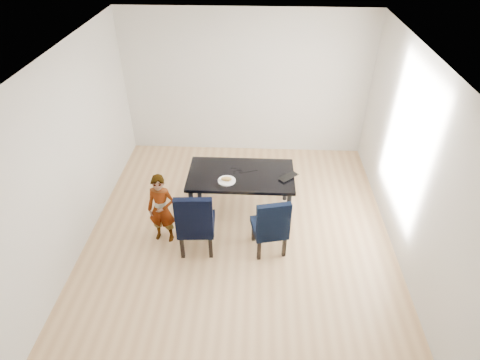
{
  "coord_description": "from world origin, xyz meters",
  "views": [
    {
      "loc": [
        0.23,
        -4.47,
        4.19
      ],
      "look_at": [
        0.0,
        0.2,
        0.85
      ],
      "focal_mm": 30.0,
      "sensor_mm": 36.0,
      "label": 1
    }
  ],
  "objects_px": {
    "plate": "(227,181)",
    "chair_left": "(196,219)",
    "dining_table": "(241,194)",
    "chair_right": "(269,223)",
    "child": "(162,209)",
    "laptop": "(286,176)"
  },
  "relations": [
    {
      "from": "dining_table",
      "to": "chair_left",
      "type": "xyz_separation_m",
      "value": [
        -0.58,
        -0.8,
        0.14
      ]
    },
    {
      "from": "plate",
      "to": "laptop",
      "type": "height_order",
      "value": "laptop"
    },
    {
      "from": "laptop",
      "to": "chair_left",
      "type": "bearing_deg",
      "value": -10.67
    },
    {
      "from": "chair_right",
      "to": "laptop",
      "type": "xyz_separation_m",
      "value": [
        0.25,
        0.75,
        0.29
      ]
    },
    {
      "from": "chair_left",
      "to": "laptop",
      "type": "distance_m",
      "value": 1.5
    },
    {
      "from": "chair_left",
      "to": "chair_right",
      "type": "bearing_deg",
      "value": -2.18
    },
    {
      "from": "dining_table",
      "to": "laptop",
      "type": "relative_size",
      "value": 4.97
    },
    {
      "from": "plate",
      "to": "dining_table",
      "type": "bearing_deg",
      "value": 44.4
    },
    {
      "from": "child",
      "to": "laptop",
      "type": "bearing_deg",
      "value": 25.9
    },
    {
      "from": "chair_right",
      "to": "dining_table",
      "type": "bearing_deg",
      "value": 106.2
    },
    {
      "from": "chair_left",
      "to": "laptop",
      "type": "bearing_deg",
      "value": 27.92
    },
    {
      "from": "dining_table",
      "to": "child",
      "type": "distance_m",
      "value": 1.29
    },
    {
      "from": "chair_right",
      "to": "plate",
      "type": "xyz_separation_m",
      "value": [
        -0.63,
        0.58,
        0.28
      ]
    },
    {
      "from": "chair_left",
      "to": "dining_table",
      "type": "bearing_deg",
      "value": 50.47
    },
    {
      "from": "child",
      "to": "dining_table",
      "type": "bearing_deg",
      "value": 37.36
    },
    {
      "from": "dining_table",
      "to": "child",
      "type": "xyz_separation_m",
      "value": [
        -1.1,
        -0.65,
        0.18
      ]
    },
    {
      "from": "plate",
      "to": "chair_left",
      "type": "bearing_deg",
      "value": -122.39
    },
    {
      "from": "child",
      "to": "laptop",
      "type": "relative_size",
      "value": 3.45
    },
    {
      "from": "dining_table",
      "to": "plate",
      "type": "bearing_deg",
      "value": -135.6
    },
    {
      "from": "plate",
      "to": "laptop",
      "type": "xyz_separation_m",
      "value": [
        0.88,
        0.16,
        0.01
      ]
    },
    {
      "from": "dining_table",
      "to": "laptop",
      "type": "xyz_separation_m",
      "value": [
        0.68,
        -0.03,
        0.39
      ]
    },
    {
      "from": "chair_left",
      "to": "plate",
      "type": "relative_size",
      "value": 3.96
    }
  ]
}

